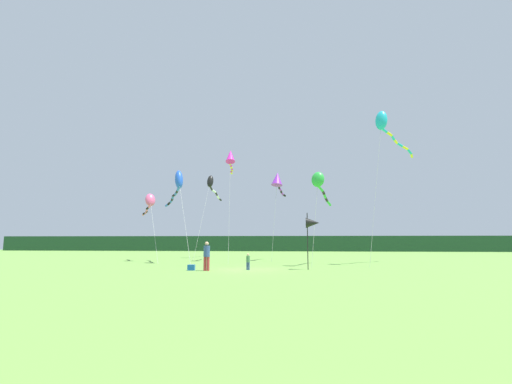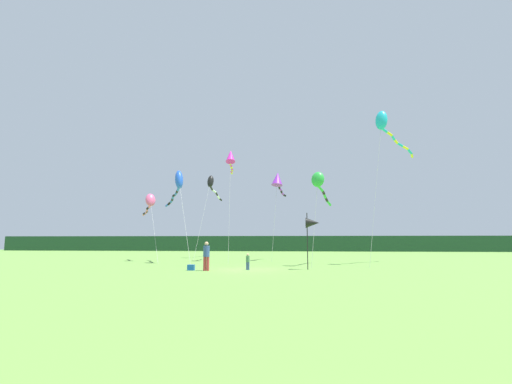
{
  "view_description": "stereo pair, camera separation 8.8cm",
  "coord_description": "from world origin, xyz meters",
  "views": [
    {
      "loc": [
        3.31,
        -24.6,
        1.87
      ],
      "look_at": [
        0.0,
        6.0,
        5.9
      ],
      "focal_mm": 26.27,
      "sensor_mm": 36.0,
      "label": 1
    },
    {
      "loc": [
        3.4,
        -24.59,
        1.87
      ],
      "look_at": [
        0.0,
        6.0,
        5.9
      ],
      "focal_mm": 26.27,
      "sensor_mm": 36.0,
      "label": 2
    }
  ],
  "objects": [
    {
      "name": "kite_black",
      "position": [
        -6.25,
        16.65,
        8.24
      ],
      "size": [
        0.9,
        9.26,
        9.31
      ],
      "color": "#B2B2B2",
      "rests_on": "ground"
    },
    {
      "name": "person_adult",
      "position": [
        -2.37,
        -1.11,
        1.02
      ],
      "size": [
        0.4,
        0.4,
        1.82
      ],
      "color": "#B23338",
      "rests_on": "ground"
    },
    {
      "name": "ground_plane",
      "position": [
        0.0,
        0.0,
        0.0
      ],
      "size": [
        120.0,
        120.0,
        0.0
      ],
      "primitive_type": "plane",
      "color": "#6B9E42"
    },
    {
      "name": "cooler_box",
      "position": [
        -3.43,
        -0.84,
        0.18
      ],
      "size": [
        0.44,
        0.31,
        0.36
      ],
      "primitive_type": "cube",
      "color": "#1959B2",
      "rests_on": "ground"
    },
    {
      "name": "kite_green",
      "position": [
        5.09,
        4.27,
        6.33
      ],
      "size": [
        2.03,
        5.82,
        7.16
      ],
      "color": "#B2B2B2",
      "rests_on": "ground"
    },
    {
      "name": "kite_rainbow",
      "position": [
        -10.57,
        9.53,
        5.58
      ],
      "size": [
        4.37,
        6.76,
        6.46
      ],
      "color": "#B2B2B2",
      "rests_on": "ground"
    },
    {
      "name": "kite_blue",
      "position": [
        -6.95,
        6.78,
        6.91
      ],
      "size": [
        5.13,
        8.52,
        8.12
      ],
      "color": "#B2B2B2",
      "rests_on": "ground"
    },
    {
      "name": "person_child",
      "position": [
        0.15,
        -0.17,
        0.59
      ],
      "size": [
        0.23,
        0.23,
        1.05
      ],
      "color": "#334C8C",
      "rests_on": "ground"
    },
    {
      "name": "banner_flag_pole",
      "position": [
        4.36,
        0.63,
        3.03
      ],
      "size": [
        0.9,
        0.7,
        3.74
      ],
      "color": "black",
      "rests_on": "ground"
    },
    {
      "name": "kite_cyan",
      "position": [
        10.7,
        6.42,
        11.42
      ],
      "size": [
        5.87,
        8.19,
        12.56
      ],
      "color": "#B2B2B2",
      "rests_on": "ground"
    },
    {
      "name": "kite_magenta",
      "position": [
        -2.93,
        10.22,
        9.85
      ],
      "size": [
        1.13,
        6.85,
        10.74
      ],
      "color": "#B2B2B2",
      "rests_on": "ground"
    },
    {
      "name": "kite_purple",
      "position": [
        1.51,
        11.65,
        7.83
      ],
      "size": [
        1.5,
        4.57,
        8.65
      ],
      "color": "#B2B2B2",
      "rests_on": "ground"
    },
    {
      "name": "distant_treeline",
      "position": [
        0.0,
        45.0,
        1.38
      ],
      "size": [
        108.0,
        2.54,
        2.76
      ],
      "primitive_type": "cube",
      "color": "#1E4228",
      "rests_on": "ground"
    }
  ]
}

